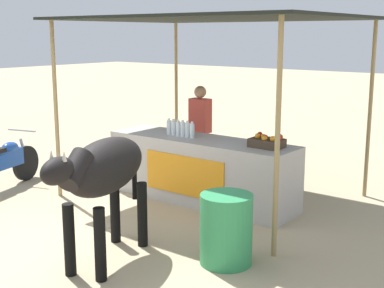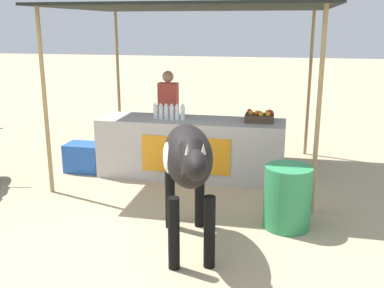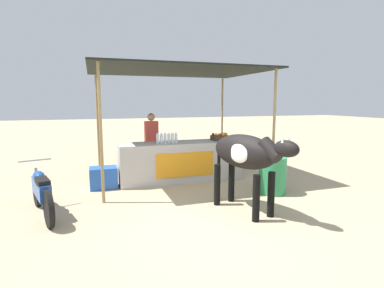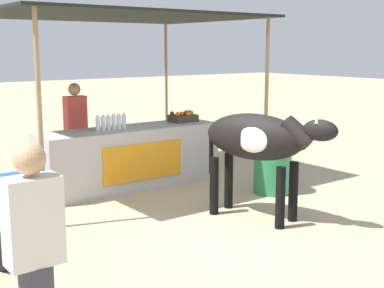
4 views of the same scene
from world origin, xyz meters
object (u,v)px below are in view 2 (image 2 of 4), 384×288
(fruit_crate, at_px, (260,117))
(vendor_behind_counter, at_px, (169,116))
(cooler_box, at_px, (84,157))
(stall_counter, at_px, (191,148))
(water_barrel, at_px, (287,197))
(cow, at_px, (188,160))

(fruit_crate, relative_size, vendor_behind_counter, 0.27)
(fruit_crate, distance_m, cooler_box, 3.05)
(stall_counter, xyz_separation_m, fruit_crate, (1.09, 0.05, 0.56))
(fruit_crate, relative_size, cooler_box, 0.73)
(stall_counter, height_order, cooler_box, stall_counter)
(vendor_behind_counter, distance_m, cooler_box, 1.65)
(fruit_crate, height_order, vendor_behind_counter, vendor_behind_counter)
(fruit_crate, distance_m, vendor_behind_counter, 1.82)
(stall_counter, distance_m, cooler_box, 1.86)
(vendor_behind_counter, bearing_deg, water_barrel, -48.14)
(vendor_behind_counter, bearing_deg, cooler_box, -146.26)
(fruit_crate, xyz_separation_m, vendor_behind_counter, (-1.67, 0.70, -0.19))
(water_barrel, xyz_separation_m, cow, (-1.08, -0.79, 0.64))
(stall_counter, relative_size, vendor_behind_counter, 1.82)
(vendor_behind_counter, bearing_deg, fruit_crate, -22.79)
(fruit_crate, relative_size, cow, 0.24)
(cow, bearing_deg, stall_counter, 101.38)
(cooler_box, bearing_deg, vendor_behind_counter, 33.74)
(stall_counter, distance_m, cow, 2.53)
(stall_counter, xyz_separation_m, cooler_box, (-1.85, -0.10, -0.24))
(stall_counter, xyz_separation_m, cow, (0.49, -2.42, 0.55))
(water_barrel, bearing_deg, cooler_box, 155.76)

